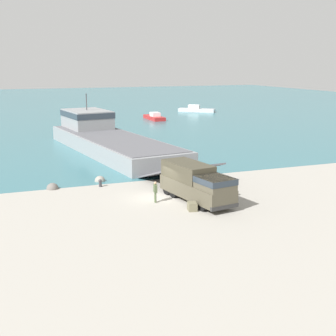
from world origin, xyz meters
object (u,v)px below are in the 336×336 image
(moored_boat_b, at_px, (154,117))
(cargo_crate, at_px, (192,207))
(military_truck, at_px, (196,183))
(soldier_on_ramp, at_px, (155,190))
(landing_craft, at_px, (107,137))
(mooring_bollard, at_px, (100,183))
(moored_boat_c, at_px, (196,110))

(moored_boat_b, height_order, cargo_crate, moored_boat_b)
(military_truck, relative_size, soldier_on_ramp, 4.65)
(military_truck, bearing_deg, landing_craft, 173.38)
(mooring_bollard, bearing_deg, military_truck, -49.03)
(soldier_on_ramp, height_order, mooring_bollard, soldier_on_ramp)
(moored_boat_c, bearing_deg, soldier_on_ramp, 12.32)
(military_truck, xyz_separation_m, moored_boat_b, (15.98, 56.42, -1.09))
(moored_boat_b, bearing_deg, moored_boat_c, 36.97)
(landing_craft, xyz_separation_m, soldier_on_ramp, (-2.04, -25.53, -0.59))
(moored_boat_c, xyz_separation_m, cargo_crate, (-31.74, -69.68, -0.23))
(moored_boat_c, height_order, mooring_bollard, moored_boat_c)
(soldier_on_ramp, distance_m, mooring_bollard, 7.38)
(military_truck, xyz_separation_m, soldier_on_ramp, (-3.35, 0.84, -0.56))
(landing_craft, distance_m, military_truck, 26.40)
(moored_boat_c, bearing_deg, cargo_crate, 14.70)
(landing_craft, height_order, moored_boat_b, landing_craft)
(military_truck, bearing_deg, mooring_bollard, -148.48)
(cargo_crate, bearing_deg, soldier_on_ramp, 122.27)
(soldier_on_ramp, bearing_deg, moored_boat_b, -104.66)
(military_truck, bearing_deg, cargo_crate, -40.49)
(landing_craft, bearing_deg, cargo_crate, -98.15)
(moored_boat_b, bearing_deg, landing_craft, -120.28)
(landing_craft, relative_size, military_truck, 4.25)
(moored_boat_b, relative_size, mooring_bollard, 10.22)
(soldier_on_ramp, distance_m, cargo_crate, 3.76)
(soldier_on_ramp, distance_m, moored_boat_c, 74.61)
(moored_boat_c, relative_size, mooring_bollard, 11.11)
(mooring_bollard, bearing_deg, soldier_on_ramp, -64.64)
(soldier_on_ramp, relative_size, moored_boat_c, 0.22)
(landing_craft, height_order, soldier_on_ramp, landing_craft)
(moored_boat_b, xyz_separation_m, cargo_crate, (-17.35, -58.70, -0.18))
(moored_boat_c, distance_m, cargo_crate, 76.57)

